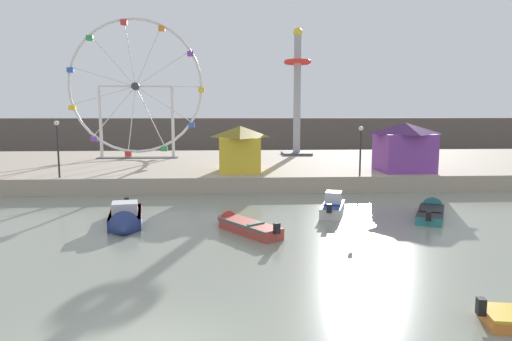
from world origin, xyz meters
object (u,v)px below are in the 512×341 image
at_px(ferris_wheel_white_frame, 136,89).
at_px(motorboat_teal_painted, 431,211).
at_px(drop_tower_steel_tower, 297,93).
at_px(carnival_booth_purple_stall, 404,146).
at_px(promenade_lamp_far, 361,143).
at_px(motorboat_faded_red, 241,225).
at_px(motorboat_navy_blue, 125,219).
at_px(promenade_lamp_near, 58,140).
at_px(carnival_booth_yellow_awning, 240,148).
at_px(motorboat_pale_grey, 334,205).

bearing_deg(ferris_wheel_white_frame, motorboat_teal_painted, -45.79).
height_order(ferris_wheel_white_frame, drop_tower_steel_tower, ferris_wheel_white_frame).
xyz_separation_m(carnival_booth_purple_stall, promenade_lamp_far, (-3.78, -1.99, 0.41)).
distance_m(motorboat_faded_red, carnival_booth_purple_stall, 17.00).
distance_m(motorboat_navy_blue, promenade_lamp_far, 16.52).
xyz_separation_m(motorboat_teal_painted, motorboat_navy_blue, (-15.56, -1.53, 0.13)).
relative_size(motorboat_navy_blue, promenade_lamp_near, 1.35).
height_order(motorboat_navy_blue, carnival_booth_purple_stall, carnival_booth_purple_stall).
distance_m(carnival_booth_yellow_awning, promenade_lamp_near, 12.17).
bearing_deg(motorboat_navy_blue, motorboat_pale_grey, 92.96).
distance_m(motorboat_pale_grey, carnival_booth_purple_stall, 11.01).
relative_size(promenade_lamp_near, promenade_lamp_far, 1.11).
bearing_deg(motorboat_pale_grey, carnival_booth_purple_stall, -21.47).
distance_m(motorboat_navy_blue, promenade_lamp_near, 11.27).
relative_size(motorboat_pale_grey, promenade_lamp_near, 1.08).
bearing_deg(motorboat_teal_painted, carnival_booth_yellow_awning, 72.39).
distance_m(motorboat_pale_grey, promenade_lamp_near, 18.19).
height_order(motorboat_pale_grey, carnival_booth_purple_stall, carnival_booth_purple_stall).
distance_m(motorboat_faded_red, motorboat_pale_grey, 6.21).
bearing_deg(ferris_wheel_white_frame, carnival_booth_purple_stall, -26.44).
bearing_deg(motorboat_navy_blue, motorboat_teal_painted, 85.21).
relative_size(motorboat_teal_painted, motorboat_faded_red, 1.12).
xyz_separation_m(motorboat_teal_painted, motorboat_faded_red, (-10.08, -2.58, 0.05)).
relative_size(drop_tower_steel_tower, carnival_booth_purple_stall, 3.09).
bearing_deg(carnival_booth_yellow_awning, carnival_booth_purple_stall, -0.87).
distance_m(motorboat_pale_grey, ferris_wheel_white_frame, 24.36).
relative_size(motorboat_navy_blue, carnival_booth_purple_stall, 1.26).
distance_m(drop_tower_steel_tower, carnival_booth_purple_stall, 14.76).
xyz_separation_m(motorboat_faded_red, motorboat_navy_blue, (-5.48, 1.04, 0.09)).
xyz_separation_m(motorboat_faded_red, promenade_lamp_near, (-11.65, 9.91, 3.27)).
height_order(carnival_booth_yellow_awning, promenade_lamp_near, promenade_lamp_near).
bearing_deg(ferris_wheel_white_frame, motorboat_navy_blue, -80.62).
bearing_deg(carnival_booth_yellow_awning, drop_tower_steel_tower, 66.27).
height_order(motorboat_faded_red, drop_tower_steel_tower, drop_tower_steel_tower).
bearing_deg(motorboat_faded_red, motorboat_navy_blue, 44.09).
bearing_deg(motorboat_teal_painted, ferris_wheel_white_frame, 71.25).
relative_size(motorboat_navy_blue, carnival_booth_yellow_awning, 1.26).
height_order(motorboat_teal_painted, promenade_lamp_far, promenade_lamp_far).
xyz_separation_m(motorboat_navy_blue, carnival_booth_purple_stall, (17.53, 10.66, 2.56)).
distance_m(motorboat_pale_grey, carnival_booth_yellow_awning, 10.26).
bearing_deg(motorboat_teal_painted, promenade_lamp_far, 41.24).
bearing_deg(promenade_lamp_near, motorboat_faded_red, -40.39).
height_order(ferris_wheel_white_frame, promenade_lamp_far, ferris_wheel_white_frame).
xyz_separation_m(motorboat_pale_grey, promenade_lamp_near, (-16.74, 6.36, 3.18)).
relative_size(ferris_wheel_white_frame, drop_tower_steel_tower, 1.02).
height_order(motorboat_faded_red, carnival_booth_yellow_awning, carnival_booth_yellow_awning).
distance_m(ferris_wheel_white_frame, promenade_lamp_near, 13.12).
relative_size(motorboat_pale_grey, carnival_booth_yellow_awning, 1.01).
distance_m(drop_tower_steel_tower, promenade_lamp_far, 15.47).
xyz_separation_m(ferris_wheel_white_frame, carnival_booth_purple_stall, (21.02, -10.45, -4.51)).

